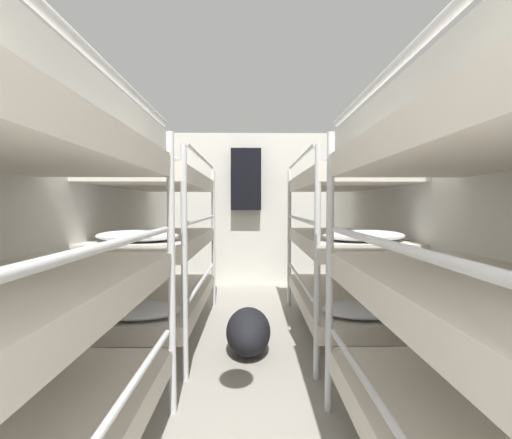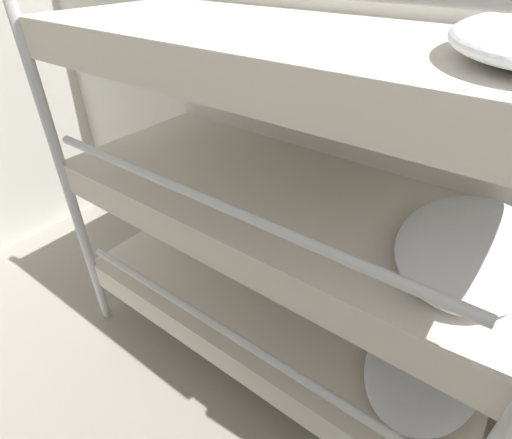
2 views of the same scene
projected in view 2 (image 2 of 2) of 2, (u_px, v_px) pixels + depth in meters
bunk_stack_right_far at (296, 209)px, 1.51m from camera, size 0.79×1.80×1.66m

